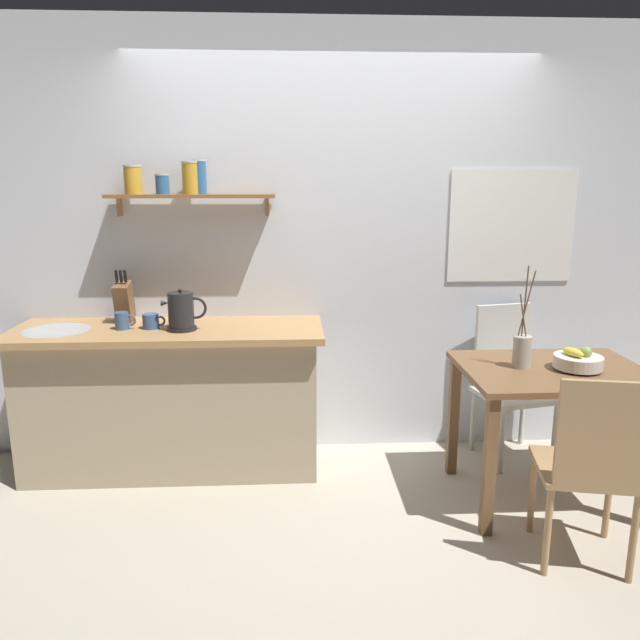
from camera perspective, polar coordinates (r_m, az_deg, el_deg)
ground_plane at (r=3.69m, az=1.82°, el=-15.41°), size 14.00×14.00×0.00m
back_wall at (r=3.94m, az=4.16°, el=7.03°), size 6.80×0.11×2.70m
kitchen_counter at (r=3.85m, az=-13.68°, el=-7.11°), size 1.83×0.63×0.90m
wall_shelf at (r=3.79m, az=-12.96°, el=12.10°), size 1.00×0.20×0.33m
dining_table at (r=3.55m, az=20.94°, el=-6.11°), size 0.98×0.77×0.77m
dining_chair_near at (r=3.05m, az=24.01°, el=-12.08°), size 0.50×0.49×0.94m
dining_chair_far at (r=4.11m, az=17.23°, el=-5.00°), size 0.51×0.49×0.98m
fruit_bowl at (r=3.52m, az=23.00°, el=-3.55°), size 0.25×0.25×0.13m
twig_vase at (r=3.45m, az=18.39°, el=-2.70°), size 0.10×0.10×0.55m
electric_kettle at (r=3.61m, az=-12.83°, el=0.78°), size 0.26×0.17×0.25m
knife_block at (r=3.90m, az=-17.89°, el=1.69°), size 0.09×0.18×0.33m
coffee_mug_by_sink at (r=3.74m, az=-18.02°, el=-0.06°), size 0.12×0.08×0.10m
coffee_mug_spare at (r=3.71m, az=-15.53°, el=-0.11°), size 0.13×0.09×0.09m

